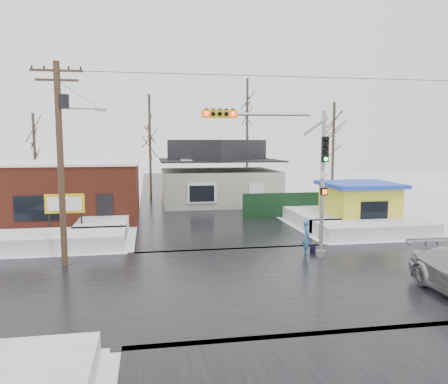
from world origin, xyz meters
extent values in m
plane|color=white|center=(0.00, 0.00, 0.00)|extent=(120.00, 120.00, 0.00)
cube|color=black|center=(0.00, 0.00, 0.01)|extent=(10.00, 120.00, 0.02)
cube|color=black|center=(0.00, 0.00, 0.01)|extent=(120.00, 10.00, 0.02)
cube|color=white|center=(-9.00, 7.00, 0.40)|extent=(7.00, 3.00, 0.80)
cube|color=white|center=(9.00, 7.00, 0.40)|extent=(7.00, 3.00, 0.80)
cube|color=white|center=(-7.00, 12.00, 0.40)|extent=(3.00, 8.00, 0.80)
cube|color=white|center=(7.00, 12.00, 0.40)|extent=(3.00, 8.00, 0.80)
cylinder|color=gray|center=(4.00, 3.00, 3.50)|extent=(0.20, 0.20, 7.00)
cylinder|color=gray|center=(4.00, 3.00, 0.15)|extent=(0.50, 0.50, 0.30)
cylinder|color=gray|center=(1.00, 3.00, 6.80)|extent=(4.60, 0.14, 0.14)
cube|color=gold|center=(-1.00, 3.00, 6.80)|extent=(1.60, 0.28, 0.35)
sphere|color=#FF0C0C|center=(-1.60, 2.84, 6.80)|extent=(0.20, 0.20, 0.20)
sphere|color=#FF0C0C|center=(-0.40, 2.84, 6.80)|extent=(0.20, 0.20, 0.20)
cube|color=black|center=(4.00, 2.80, 5.20)|extent=(0.30, 0.22, 1.20)
sphere|color=#0CE533|center=(4.00, 2.66, 4.75)|extent=(0.18, 0.18, 0.18)
cube|color=black|center=(4.00, 2.80, 3.20)|extent=(0.30, 0.20, 0.35)
cylinder|color=#382619|center=(-8.00, 3.50, 4.50)|extent=(0.28, 0.28, 9.00)
cube|color=#382619|center=(-8.00, 3.50, 8.60)|extent=(2.20, 0.10, 0.10)
cube|color=#382619|center=(-8.00, 3.50, 8.20)|extent=(1.80, 0.10, 0.10)
cylinder|color=black|center=(-7.75, 3.50, 7.30)|extent=(0.44, 0.44, 0.60)
cylinder|color=gray|center=(-7.10, 3.50, 7.00)|extent=(1.80, 0.08, 0.08)
cube|color=gray|center=(-6.20, 3.50, 6.95)|extent=(0.50, 0.22, 0.12)
cube|color=maroon|center=(-11.00, 16.00, 2.00)|extent=(12.00, 8.00, 4.00)
cube|color=white|center=(-11.00, 16.00, 4.05)|extent=(12.20, 8.20, 0.15)
cube|color=black|center=(-11.00, 11.98, 1.40)|extent=(3.00, 0.08, 1.60)
cube|color=black|center=(-7.00, 11.98, 1.10)|extent=(1.00, 0.08, 2.20)
cylinder|color=black|center=(-9.90, 9.50, 0.90)|extent=(0.10, 0.10, 1.80)
cylinder|color=black|center=(-8.10, 9.50, 0.90)|extent=(0.10, 0.10, 1.80)
cube|color=gold|center=(-9.00, 9.50, 2.00)|extent=(2.20, 0.18, 1.10)
cube|color=white|center=(-9.00, 9.39, 2.00)|extent=(1.90, 0.02, 0.80)
cube|color=#ACA99B|center=(2.00, 22.00, 1.50)|extent=(10.00, 8.00, 3.00)
cube|color=black|center=(2.00, 22.00, 3.90)|extent=(10.40, 8.40, 0.12)
pyramid|color=black|center=(2.00, 22.00, 4.86)|extent=(9.00, 7.00, 1.80)
cube|color=maroon|center=(5.20, 23.00, 4.90)|extent=(0.70, 0.70, 1.40)
cube|color=white|center=(0.00, 17.95, 1.40)|extent=(2.40, 0.12, 1.60)
cube|color=yellow|center=(9.50, 10.00, 1.30)|extent=(4.00, 4.00, 2.60)
cube|color=blue|center=(9.50, 10.00, 2.75)|extent=(4.60, 4.60, 0.25)
cube|color=black|center=(9.50, 7.97, 1.30)|extent=(1.80, 0.06, 1.20)
cube|color=black|center=(6.50, 14.00, 0.90)|extent=(8.00, 0.12, 1.80)
cylinder|color=#332821|center=(-4.00, 26.00, 5.00)|extent=(0.24, 0.24, 10.00)
cylinder|color=#332821|center=(6.00, 28.00, 6.00)|extent=(0.24, 0.24, 12.00)
cylinder|color=#332821|center=(12.00, 20.00, 4.50)|extent=(0.24, 0.24, 9.00)
cylinder|color=#332821|center=(-14.00, 24.00, 4.00)|extent=(0.24, 0.24, 8.00)
imported|color=teal|center=(3.45, 3.50, 0.86)|extent=(0.47, 0.67, 1.71)
cube|color=black|center=(3.84, 3.62, 0.17)|extent=(0.30, 0.16, 0.35)
camera|label=1|loc=(-4.19, -16.64, 5.58)|focal=35.00mm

